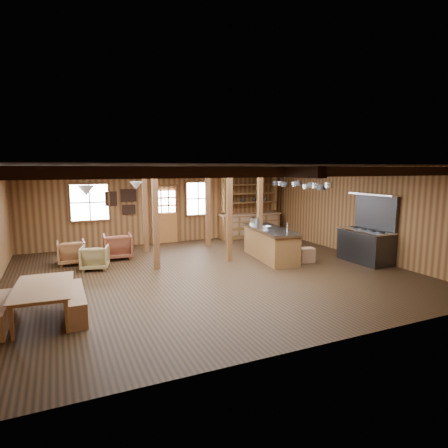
{
  "coord_description": "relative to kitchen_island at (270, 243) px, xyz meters",
  "views": [
    {
      "loc": [
        -3.62,
        -8.9,
        2.74
      ],
      "look_at": [
        0.63,
        0.54,
        1.2
      ],
      "focal_mm": 30.0,
      "sensor_mm": 36.0,
      "label": 1
    }
  ],
  "objects": [
    {
      "name": "room",
      "position": [
        -2.25,
        -0.7,
        0.92
      ],
      "size": [
        10.04,
        9.04,
        2.84
      ],
      "color": "black",
      "rests_on": "ground"
    },
    {
      "name": "ceiling_joists",
      "position": [
        -2.25,
        -0.53,
        2.2
      ],
      "size": [
        9.8,
        8.82,
        0.18
      ],
      "color": "black",
      "rests_on": "ceiling"
    },
    {
      "name": "timber_posts",
      "position": [
        -1.73,
        1.38,
        0.92
      ],
      "size": [
        3.95,
        2.35,
        2.8
      ],
      "color": "#4F2616",
      "rests_on": "floor"
    },
    {
      "name": "back_door",
      "position": [
        -2.25,
        3.75,
        0.4
      ],
      "size": [
        1.02,
        0.08,
        2.15
      ],
      "color": "brown",
      "rests_on": "floor"
    },
    {
      "name": "window_back_left",
      "position": [
        -4.85,
        3.76,
        1.12
      ],
      "size": [
        1.32,
        0.06,
        1.32
      ],
      "color": "white",
      "rests_on": "wall_back"
    },
    {
      "name": "window_back_right",
      "position": [
        -0.95,
        3.76,
        1.12
      ],
      "size": [
        1.02,
        0.06,
        1.32
      ],
      "color": "white",
      "rests_on": "wall_back"
    },
    {
      "name": "notice_boards",
      "position": [
        -3.75,
        3.75,
        1.16
      ],
      "size": [
        1.08,
        0.03,
        0.9
      ],
      "color": "silver",
      "rests_on": "wall_back"
    },
    {
      "name": "back_counter",
      "position": [
        1.15,
        3.5,
        0.12
      ],
      "size": [
        2.55,
        0.6,
        2.45
      ],
      "color": "brown",
      "rests_on": "floor"
    },
    {
      "name": "pendant_lamps",
      "position": [
        -4.5,
        0.3,
        1.77
      ],
      "size": [
        1.86,
        2.36,
        0.66
      ],
      "color": "#313134",
      "rests_on": "ceiling"
    },
    {
      "name": "pot_rack",
      "position": [
        0.77,
        -0.44,
        1.8
      ],
      "size": [
        0.44,
        3.0,
        0.43
      ],
      "color": "#313134",
      "rests_on": "ceiling"
    },
    {
      "name": "kitchen_island",
      "position": [
        0.0,
        0.0,
        0.0
      ],
      "size": [
        1.18,
        2.59,
        1.2
      ],
      "rotation": [
        0.0,
        0.0,
        -0.12
      ],
      "color": "brown",
      "rests_on": "floor"
    },
    {
      "name": "step_stool",
      "position": [
        0.75,
        -0.8,
        -0.27
      ],
      "size": [
        0.53,
        0.42,
        0.43
      ],
      "primitive_type": "cube",
      "rotation": [
        0.0,
        0.0,
        -0.18
      ],
      "color": "#8C5F3F",
      "rests_on": "floor"
    },
    {
      "name": "commercial_range",
      "position": [
        2.4,
        -1.5,
        0.17
      ],
      "size": [
        0.84,
        1.64,
        2.02
      ],
      "color": "#313134",
      "rests_on": "floor"
    },
    {
      "name": "dining_table",
      "position": [
        -6.15,
        -2.29,
        -0.17
      ],
      "size": [
        1.1,
        1.83,
        0.62
      ],
      "primitive_type": "imported",
      "rotation": [
        0.0,
        0.0,
        1.51
      ],
      "color": "#976A44",
      "rests_on": "floor"
    },
    {
      "name": "bench_wall",
      "position": [
        -6.9,
        -2.29,
        -0.26
      ],
      "size": [
        0.29,
        1.56,
        0.43
      ],
      "primitive_type": "cube",
      "color": "#8C5F3F",
      "rests_on": "floor"
    },
    {
      "name": "bench_aisle",
      "position": [
        -5.65,
        -2.29,
        -0.25
      ],
      "size": [
        0.31,
        1.66,
        0.46
      ],
      "primitive_type": "cube",
      "color": "#8C5F3F",
      "rests_on": "floor"
    },
    {
      "name": "armchair_a",
      "position": [
        -5.57,
        1.8,
        -0.13
      ],
      "size": [
        0.74,
        0.76,
        0.69
      ],
      "primitive_type": "imported",
      "rotation": [
        0.0,
        0.0,
        3.14
      ],
      "color": "brown",
      "rests_on": "floor"
    },
    {
      "name": "armchair_b",
      "position": [
        -4.24,
        1.95,
        -0.1
      ],
      "size": [
        0.87,
        0.89,
        0.76
      ],
      "primitive_type": "imported",
      "rotation": [
        0.0,
        0.0,
        3.07
      ],
      "color": "brown",
      "rests_on": "floor"
    },
    {
      "name": "armchair_c",
      "position": [
        -5.0,
        0.93,
        -0.15
      ],
      "size": [
        0.85,
        0.86,
        0.65
      ],
      "primitive_type": "imported",
      "rotation": [
        0.0,
        0.0,
        2.9
      ],
      "color": "olive",
      "rests_on": "floor"
    },
    {
      "name": "counter_pot",
      "position": [
        0.01,
        1.0,
        0.56
      ],
      "size": [
        0.33,
        0.33,
        0.2
      ],
      "primitive_type": "cylinder",
      "color": "silver",
      "rests_on": "kitchen_island"
    },
    {
      "name": "bowl",
      "position": [
        -0.08,
        0.1,
        0.49
      ],
      "size": [
        0.34,
        0.34,
        0.06
      ],
      "primitive_type": "imported",
      "rotation": [
        0.0,
        0.0,
        0.37
      ],
      "color": "silver",
      "rests_on": "kitchen_island"
    }
  ]
}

